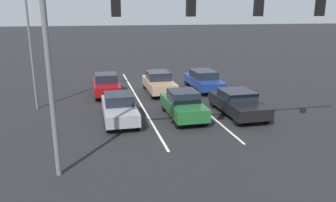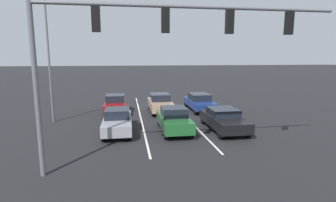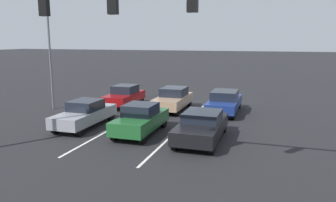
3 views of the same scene
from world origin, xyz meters
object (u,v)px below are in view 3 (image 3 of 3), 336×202
(car_darkgreen_midlane_front, at_px, (141,119))
(car_navy_leftlane_second, at_px, (224,101))
(car_gray_rightlane_front, at_px, (85,114))
(traffic_signal_gantry, at_px, (28,22))
(car_tan_midlane_second, at_px, (173,99))
(car_black_leftlane_front, at_px, (202,126))
(street_lamp_right_shoulder, at_px, (50,35))
(car_maroon_rightlane_second, at_px, (124,96))

(car_darkgreen_midlane_front, xyz_separation_m, car_navy_leftlane_second, (-3.44, -6.31, -0.01))
(car_gray_rightlane_front, xyz_separation_m, car_navy_leftlane_second, (-6.98, -5.91, 0.04))
(traffic_signal_gantry, bearing_deg, car_navy_leftlane_second, -115.33)
(car_gray_rightlane_front, distance_m, car_tan_midlane_second, 6.70)
(car_black_leftlane_front, xyz_separation_m, car_tan_midlane_second, (3.35, -6.27, 0.06))
(car_darkgreen_midlane_front, height_order, car_navy_leftlane_second, car_darkgreen_midlane_front)
(car_darkgreen_midlane_front, bearing_deg, street_lamp_right_shoulder, -25.51)
(car_gray_rightlane_front, relative_size, street_lamp_right_shoulder, 0.50)
(traffic_signal_gantry, bearing_deg, car_darkgreen_midlane_front, -111.27)
(car_darkgreen_midlane_front, bearing_deg, car_navy_leftlane_second, -118.56)
(car_gray_rightlane_front, distance_m, car_darkgreen_midlane_front, 3.57)
(car_black_leftlane_front, bearing_deg, car_maroon_rightlane_second, -42.04)
(car_navy_leftlane_second, relative_size, street_lamp_right_shoulder, 0.52)
(car_black_leftlane_front, distance_m, car_tan_midlane_second, 7.11)
(car_darkgreen_midlane_front, distance_m, car_maroon_rightlane_second, 7.43)
(car_tan_midlane_second, height_order, car_maroon_rightlane_second, car_tan_midlane_second)
(car_maroon_rightlane_second, height_order, traffic_signal_gantry, traffic_signal_gantry)
(car_maroon_rightlane_second, distance_m, traffic_signal_gantry, 12.70)
(car_black_leftlane_front, height_order, car_maroon_rightlane_second, car_maroon_rightlane_second)
(car_navy_leftlane_second, height_order, traffic_signal_gantry, traffic_signal_gantry)
(car_navy_leftlane_second, bearing_deg, street_lamp_right_shoulder, 11.73)
(traffic_signal_gantry, bearing_deg, car_gray_rightlane_front, -75.72)
(car_darkgreen_midlane_front, bearing_deg, traffic_signal_gantry, 68.73)
(car_tan_midlane_second, xyz_separation_m, traffic_signal_gantry, (1.98, 11.49, 4.66))
(car_maroon_rightlane_second, xyz_separation_m, traffic_signal_gantry, (-1.82, 11.67, 4.67))
(car_gray_rightlane_front, relative_size, car_tan_midlane_second, 1.03)
(car_darkgreen_midlane_front, bearing_deg, car_maroon_rightlane_second, -58.33)
(car_navy_leftlane_second, relative_size, car_tan_midlane_second, 1.08)
(street_lamp_right_shoulder, bearing_deg, car_navy_leftlane_second, -168.27)
(car_black_leftlane_front, xyz_separation_m, car_darkgreen_midlane_front, (3.25, -0.13, 0.06))
(car_gray_rightlane_front, xyz_separation_m, car_maroon_rightlane_second, (0.36, -5.93, 0.04))
(traffic_signal_gantry, xyz_separation_m, street_lamp_right_shoulder, (6.09, -9.25, -0.33))
(car_black_leftlane_front, bearing_deg, car_darkgreen_midlane_front, -2.22)
(car_black_leftlane_front, relative_size, car_maroon_rightlane_second, 1.14)
(car_tan_midlane_second, bearing_deg, traffic_signal_gantry, 80.22)
(car_darkgreen_midlane_front, relative_size, street_lamp_right_shoulder, 0.46)
(traffic_signal_gantry, bearing_deg, street_lamp_right_shoulder, -56.63)
(car_darkgreen_midlane_front, height_order, traffic_signal_gantry, traffic_signal_gantry)
(car_darkgreen_midlane_front, xyz_separation_m, street_lamp_right_shoulder, (8.17, -3.90, 4.33))
(car_maroon_rightlane_second, relative_size, street_lamp_right_shoulder, 0.45)
(car_black_leftlane_front, xyz_separation_m, car_navy_leftlane_second, (-0.18, -6.44, 0.05))
(car_gray_rightlane_front, relative_size, car_maroon_rightlane_second, 1.12)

